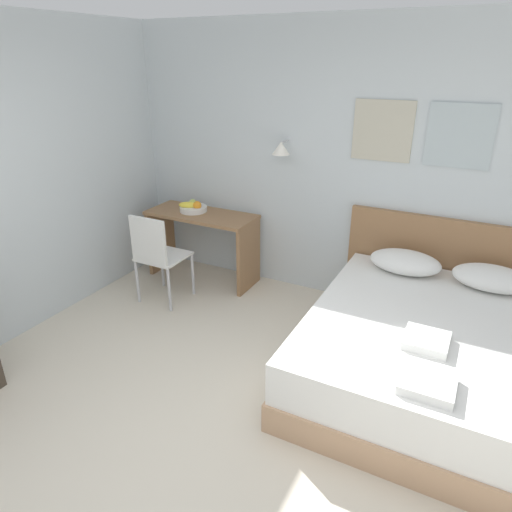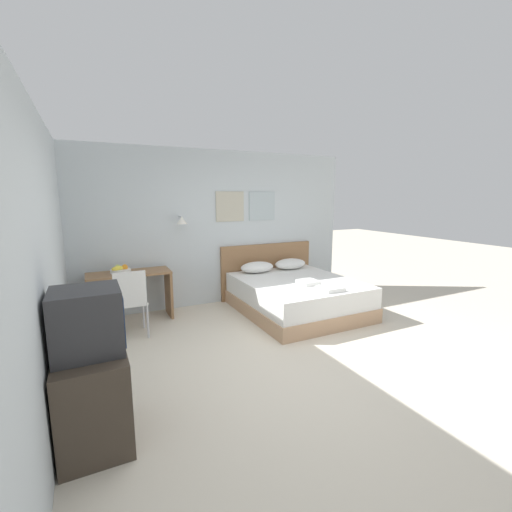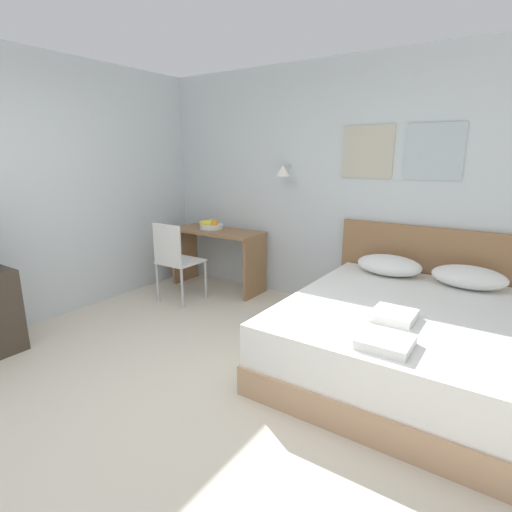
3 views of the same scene
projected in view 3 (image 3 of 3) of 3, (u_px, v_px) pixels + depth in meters
ground_plane at (159, 425)px, 2.55m from camera, size 24.00×24.00×0.00m
wall_back at (336, 187)px, 4.36m from camera, size 5.28×0.31×2.65m
bed at (401, 338)px, 3.15m from camera, size 1.73×2.02×0.54m
headboard at (431, 278)px, 3.93m from camera, size 1.85×0.06×1.00m
pillow_left at (389, 265)px, 3.87m from camera, size 0.61×0.38×0.19m
pillow_right at (469, 277)px, 3.49m from camera, size 0.61×0.38×0.19m
folded_towel_near_foot at (394, 315)px, 2.83m from camera, size 0.29×0.28×0.06m
folded_towel_mid_bed at (386, 342)px, 2.43m from camera, size 0.31×0.29×0.06m
desk at (218, 248)px, 5.05m from camera, size 1.19×0.49×0.76m
desk_chair at (174, 256)px, 4.54m from camera, size 0.44×0.44×0.93m
fruit_bowl at (211, 225)px, 5.06m from camera, size 0.29×0.29×0.12m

